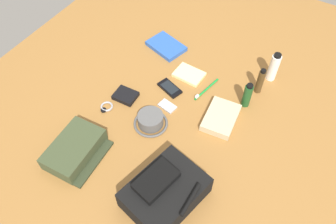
% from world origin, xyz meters
% --- Properties ---
extents(ground_plane, '(2.64, 2.02, 0.02)m').
position_xyz_m(ground_plane, '(0.00, 0.00, -0.01)').
color(ground_plane, olive).
rests_on(ground_plane, ground).
extents(backpack, '(0.35, 0.29, 0.13)m').
position_xyz_m(backpack, '(0.36, 0.20, 0.06)').
color(backpack, black).
rests_on(backpack, ground_plane).
extents(toiletry_pouch, '(0.27, 0.22, 0.07)m').
position_xyz_m(toiletry_pouch, '(0.38, -0.24, 0.03)').
color(toiletry_pouch, '#384228').
rests_on(toiletry_pouch, ground_plane).
extents(bucket_hat, '(0.16, 0.16, 0.06)m').
position_xyz_m(bucket_hat, '(0.08, -0.05, 0.03)').
color(bucket_hat, '#545454').
rests_on(bucket_hat, ground_plane).
extents(toothpaste_tube, '(0.05, 0.05, 0.17)m').
position_xyz_m(toothpaste_tube, '(-0.49, 0.33, 0.08)').
color(toothpaste_tube, white).
rests_on(toothpaste_tube, ground_plane).
extents(cologne_bottle, '(0.03, 0.03, 0.15)m').
position_xyz_m(cologne_bottle, '(-0.37, 0.31, 0.07)').
color(cologne_bottle, '#473319').
rests_on(cologne_bottle, ground_plane).
extents(shampoo_bottle, '(0.04, 0.04, 0.14)m').
position_xyz_m(shampoo_bottle, '(-0.26, 0.29, 0.07)').
color(shampoo_bottle, '#19471E').
rests_on(shampoo_bottle, ground_plane).
extents(paperback_novel, '(0.19, 0.23, 0.02)m').
position_xyz_m(paperback_novel, '(-0.42, -0.26, 0.01)').
color(paperback_novel, blue).
rests_on(paperback_novel, ground_plane).
extents(cell_phone, '(0.10, 0.14, 0.01)m').
position_xyz_m(cell_phone, '(-0.16, -0.08, 0.01)').
color(cell_phone, black).
rests_on(cell_phone, ground_plane).
extents(media_player, '(0.07, 0.09, 0.01)m').
position_xyz_m(media_player, '(-0.05, -0.04, 0.01)').
color(media_player, '#B7B7BC').
rests_on(media_player, ground_plane).
extents(wristwatch, '(0.07, 0.06, 0.01)m').
position_xyz_m(wristwatch, '(0.10, -0.29, 0.01)').
color(wristwatch, '#99999E').
rests_on(wristwatch, ground_plane).
extents(toothbrush, '(0.19, 0.05, 0.02)m').
position_xyz_m(toothbrush, '(-0.24, 0.08, 0.01)').
color(toothbrush, '#198C33').
rests_on(toothbrush, ground_plane).
extents(wallet, '(0.09, 0.11, 0.02)m').
position_xyz_m(wallet, '(-0.00, -0.25, 0.01)').
color(wallet, black).
rests_on(wallet, ground_plane).
extents(notepad, '(0.12, 0.16, 0.02)m').
position_xyz_m(notepad, '(-0.29, -0.04, 0.01)').
color(notepad, beige).
rests_on(notepad, ground_plane).
extents(folded_towel, '(0.21, 0.16, 0.04)m').
position_xyz_m(folded_towel, '(-0.11, 0.22, 0.02)').
color(folded_towel, '#C6B289').
rests_on(folded_towel, ground_plane).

